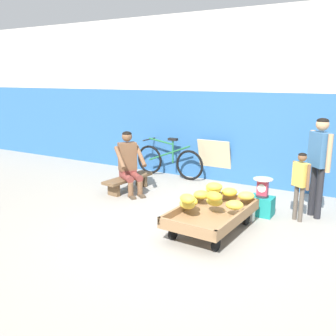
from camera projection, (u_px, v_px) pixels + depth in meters
ground_plane at (177, 237)px, 5.06m from camera, size 80.00×80.00×0.00m
back_wall at (254, 100)px, 7.25m from camera, size 16.00×0.30×3.37m
banana_cart at (212, 216)px, 5.20m from camera, size 0.91×1.48×0.36m
banana_pile at (212, 197)px, 5.31m from camera, size 0.89×1.21×0.26m
low_bench at (128, 181)px, 7.11m from camera, size 0.43×1.13×0.27m
vendor_seated at (129, 163)px, 6.94m from camera, size 0.74×0.67×1.14m
plastic_crate at (261, 206)px, 5.86m from camera, size 0.36×0.28×0.30m
weighing_scale at (263, 187)px, 5.78m from camera, size 0.30×0.30×0.29m
bicycle_near_left at (169, 161)px, 8.09m from camera, size 1.66×0.48×0.86m
sign_board at (215, 160)px, 7.75m from camera, size 0.70×0.26×0.87m
customer_adult at (319, 157)px, 5.60m from camera, size 0.37×0.37×1.53m
customer_child at (300, 179)px, 5.52m from camera, size 0.29×0.23×1.04m
shopping_bag at (248, 213)px, 5.65m from camera, size 0.18×0.12×0.24m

